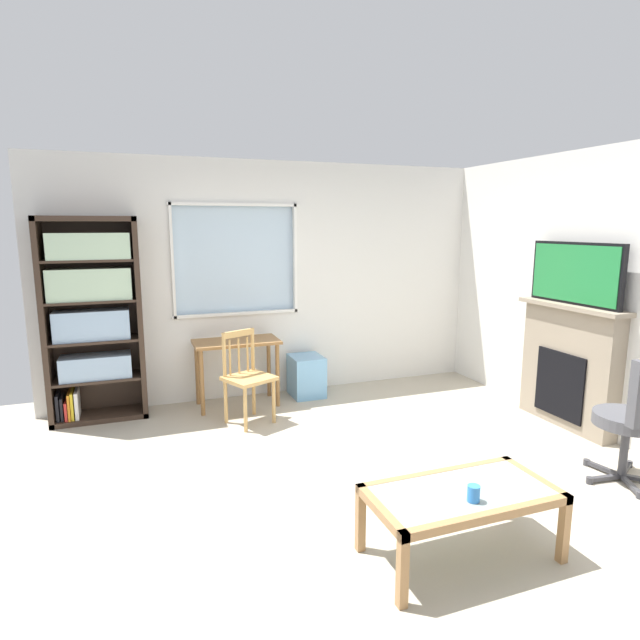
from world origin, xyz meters
The scene contains 12 objects.
ground centered at (0.00, 0.00, -0.01)m, with size 5.93×5.87×0.02m, color #B2A893.
wall_back_with_window centered at (0.04, 2.43, 1.27)m, with size 4.93×0.15×2.60m.
wall_right centered at (2.53, 0.00, 1.30)m, with size 0.12×5.07×2.60m, color silver.
bookshelf centered at (-1.86, 2.19, 1.09)m, with size 0.90×0.38×1.99m.
desk_under_window centered at (-0.48, 2.08, 0.59)m, with size 0.89×0.46×0.71m.
wooden_chair centered at (-0.49, 1.57, 0.46)m, with size 0.55×0.54×0.90m.
plastic_drawer_unit centered at (0.32, 2.13, 0.23)m, with size 0.35×0.40×0.46m, color #72ADDB.
fireplace centered at (2.37, 0.42, 0.59)m, with size 0.26×1.14×1.18m.
tv centered at (2.35, 0.42, 1.47)m, with size 0.06×1.02×0.57m.
office_chair centered at (1.91, -0.68, 0.55)m, with size 0.57×0.58×1.00m.
coffee_table centered at (0.21, -0.96, 0.36)m, with size 1.09×0.55×0.42m.
sippy_cup centered at (0.19, -1.08, 0.46)m, with size 0.07×0.07×0.09m, color #337FD6.
Camera 1 is at (-1.52, -3.27, 1.91)m, focal length 29.41 mm.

